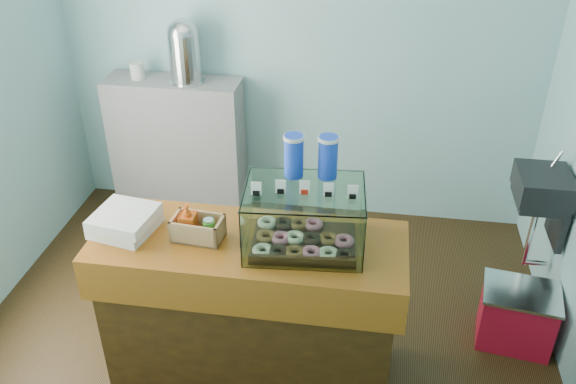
% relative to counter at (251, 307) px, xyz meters
% --- Properties ---
extents(ground, '(3.50, 3.50, 0.00)m').
position_rel_counter_xyz_m(ground, '(0.00, 0.25, -0.46)').
color(ground, black).
rests_on(ground, ground).
extents(room_shell, '(3.54, 3.04, 2.82)m').
position_rel_counter_xyz_m(room_shell, '(0.03, 0.26, 1.25)').
color(room_shell, '#81B6BC').
rests_on(room_shell, ground).
extents(counter, '(1.60, 0.60, 0.90)m').
position_rel_counter_xyz_m(counter, '(0.00, 0.00, 0.00)').
color(counter, '#3D250B').
rests_on(counter, ground).
extents(back_shelf, '(1.00, 0.32, 1.10)m').
position_rel_counter_xyz_m(back_shelf, '(-0.90, 1.57, 0.09)').
color(back_shelf, gray).
rests_on(back_shelf, ground).
extents(display_case, '(0.61, 0.47, 0.54)m').
position_rel_counter_xyz_m(display_case, '(0.28, 0.04, 0.61)').
color(display_case, '#34200F').
rests_on(display_case, counter).
extents(condiment_crate, '(0.26, 0.17, 0.19)m').
position_rel_counter_xyz_m(condiment_crate, '(-0.26, -0.01, 0.51)').
color(condiment_crate, '#A47C52').
rests_on(condiment_crate, counter).
extents(pastry_boxes, '(0.34, 0.35, 0.12)m').
position_rel_counter_xyz_m(pastry_boxes, '(-0.64, -0.01, 0.50)').
color(pastry_boxes, silver).
rests_on(pastry_boxes, counter).
extents(coffee_urn, '(0.25, 0.25, 0.46)m').
position_rel_counter_xyz_m(coffee_urn, '(-0.78, 1.56, 0.88)').
color(coffee_urn, silver).
rests_on(coffee_urn, back_shelf).
extents(red_cooler, '(0.48, 0.39, 0.38)m').
position_rel_counter_xyz_m(red_cooler, '(1.51, 0.46, -0.27)').
color(red_cooler, red).
rests_on(red_cooler, ground).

